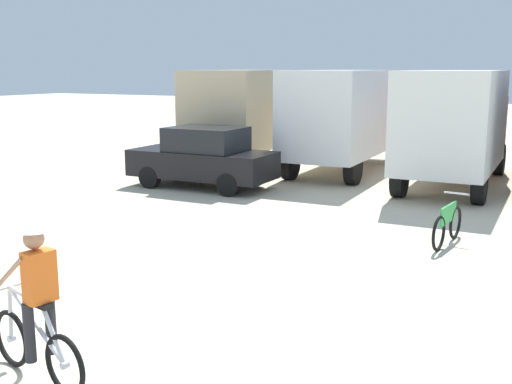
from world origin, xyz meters
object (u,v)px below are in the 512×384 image
object	(u,v)px
box_truck_avon_van	(345,115)
cyclist_orange_shirt	(37,309)
bicycle_spare	(448,225)
sedan_parked	(203,157)
box_truck_tan_camper	(246,112)
box_truck_white_box	(456,122)

from	to	relation	value
box_truck_avon_van	cyclist_orange_shirt	size ratio (longest dim) A/B	3.74
bicycle_spare	sedan_parked	bearing A→B (deg)	158.94
box_truck_tan_camper	sedan_parked	xyz separation A→B (m)	(1.11, -4.64, -0.99)
box_truck_avon_van	box_truck_white_box	xyz separation A→B (m)	(3.75, -1.11, 0.00)
bicycle_spare	cyclist_orange_shirt	bearing A→B (deg)	-110.79
box_truck_white_box	sedan_parked	distance (m)	7.36
sedan_parked	cyclist_orange_shirt	xyz separation A→B (m)	(4.52, -10.53, -0.04)
box_truck_tan_camper	cyclist_orange_shirt	xyz separation A→B (m)	(5.63, -15.16, -1.03)
cyclist_orange_shirt	bicycle_spare	world-z (taller)	cyclist_orange_shirt
box_truck_white_box	sedan_parked	bearing A→B (deg)	-150.78
box_truck_white_box	bicycle_spare	bearing A→B (deg)	-80.57
box_truck_tan_camper	box_truck_avon_van	xyz separation A→B (m)	(3.73, 0.03, 0.00)
box_truck_avon_van	cyclist_orange_shirt	xyz separation A→B (m)	(1.90, -15.20, -1.03)
sedan_parked	cyclist_orange_shirt	size ratio (longest dim) A/B	2.32
box_truck_tan_camper	box_truck_avon_van	distance (m)	3.73
cyclist_orange_shirt	bicycle_spare	xyz separation A→B (m)	(2.91, 7.66, -0.45)
box_truck_avon_van	cyclist_orange_shirt	distance (m)	15.35
box_truck_tan_camper	bicycle_spare	world-z (taller)	box_truck_tan_camper
box_truck_tan_camper	sedan_parked	world-z (taller)	box_truck_tan_camper
box_truck_tan_camper	box_truck_avon_van	world-z (taller)	same
bicycle_spare	box_truck_white_box	bearing A→B (deg)	99.43
cyclist_orange_shirt	bicycle_spare	bearing A→B (deg)	69.21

